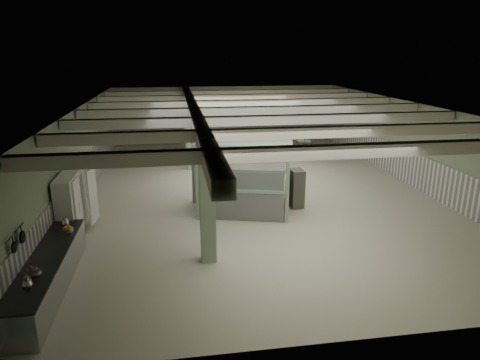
{
  "coord_description": "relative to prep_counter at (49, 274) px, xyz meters",
  "views": [
    {
      "loc": [
        -3.32,
        -17.04,
        5.73
      ],
      "look_at": [
        -1.06,
        -2.58,
        1.3
      ],
      "focal_mm": 32.0,
      "sensor_mm": 36.0,
      "label": 1
    }
  ],
  "objects": [
    {
      "name": "beam_e",
      "position": [
        6.54,
        9.5,
        2.96
      ],
      "size": [
        13.9,
        0.35,
        0.32
      ],
      "primitive_type": "cube",
      "color": "beige",
      "rests_on": "ceiling"
    },
    {
      "name": "floor",
      "position": [
        6.54,
        7.0,
        -0.46
      ],
      "size": [
        20.0,
        20.0,
        0.0
      ],
      "primitive_type": "plane",
      "color": "beige",
      "rests_on": "ground"
    },
    {
      "name": "guard_booth",
      "position": [
        5.77,
        5.01,
        1.36
      ],
      "size": [
        3.99,
        3.62,
        2.72
      ],
      "rotation": [
        0.0,
        0.0,
        -0.26
      ],
      "color": "#8BA887",
      "rests_on": "floor"
    },
    {
      "name": "wall_front",
      "position": [
        6.54,
        -3.0,
        1.34
      ],
      "size": [
        14.0,
        0.02,
        3.6
      ],
      "primitive_type": "cube",
      "color": "#8DA282",
      "rests_on": "floor"
    },
    {
      "name": "wall_left",
      "position": [
        -0.46,
        7.0,
        1.34
      ],
      "size": [
        0.02,
        20.0,
        3.6
      ],
      "primitive_type": "cube",
      "color": "#8DA282",
      "rests_on": "floor"
    },
    {
      "name": "skillet_far",
      "position": [
        -0.34,
        -0.35,
        1.17
      ],
      "size": [
        0.04,
        0.3,
        0.3
      ],
      "primitive_type": "cylinder",
      "rotation": [
        0.0,
        1.57,
        0.0
      ],
      "color": "black",
      "rests_on": "hook_rail"
    },
    {
      "name": "girder",
      "position": [
        4.04,
        7.0,
        2.92
      ],
      "size": [
        0.45,
        19.9,
        0.4
      ],
      "primitive_type": "cube",
      "color": "beige",
      "rests_on": "ceiling"
    },
    {
      "name": "column_c",
      "position": [
        4.04,
        11.0,
        1.34
      ],
      "size": [
        0.42,
        0.42,
        3.6
      ],
      "primitive_type": "cube",
      "color": "#97B18E",
      "rests_on": "floor"
    },
    {
      "name": "wainscot_back",
      "position": [
        6.54,
        16.98,
        0.29
      ],
      "size": [
        13.9,
        0.05,
        1.5
      ],
      "primitive_type": "cube",
      "color": "white",
      "rests_on": "floor"
    },
    {
      "name": "pendant_mid",
      "position": [
        7.04,
        7.5,
        2.59
      ],
      "size": [
        0.44,
        0.44,
        0.22
      ],
      "primitive_type": "cone",
      "rotation": [
        3.14,
        0.0,
        0.0
      ],
      "color": "#2A382B",
      "rests_on": "ceiling"
    },
    {
      "name": "skillet_near",
      "position": [
        -0.34,
        -0.9,
        1.17
      ],
      "size": [
        0.03,
        0.26,
        0.26
      ],
      "primitive_type": "cylinder",
      "rotation": [
        0.0,
        1.57,
        0.0
      ],
      "color": "black",
      "rests_on": "hook_rail"
    },
    {
      "name": "ceiling",
      "position": [
        6.54,
        7.0,
        3.14
      ],
      "size": [
        14.0,
        20.0,
        0.02
      ],
      "primitive_type": "cube",
      "color": "white",
      "rests_on": "wall_back"
    },
    {
      "name": "filing_cabinet",
      "position": [
        7.71,
        4.88,
        0.27
      ],
      "size": [
        0.53,
        0.71,
        1.46
      ],
      "primitive_type": "cube",
      "rotation": [
        0.0,
        0.0,
        0.09
      ],
      "color": "#525446",
      "rests_on": "floor"
    },
    {
      "name": "wainscot_left",
      "position": [
        -0.43,
        7.0,
        0.29
      ],
      "size": [
        0.05,
        19.9,
        1.5
      ],
      "primitive_type": "cube",
      "color": "white",
      "rests_on": "floor"
    },
    {
      "name": "veg_colander",
      "position": [
        -0.06,
        -0.84,
        0.53
      ],
      "size": [
        0.51,
        0.51,
        0.18
      ],
      "primitive_type": null,
      "rotation": [
        0.0,
        0.0,
        0.38
      ],
      "color": "#404045",
      "rests_on": "prep_counter"
    },
    {
      "name": "pendant_front",
      "position": [
        7.04,
        2.0,
        2.59
      ],
      "size": [
        0.44,
        0.44,
        0.22
      ],
      "primitive_type": "cone",
      "rotation": [
        3.14,
        0.0,
        0.0
      ],
      "color": "#2A382B",
      "rests_on": "ceiling"
    },
    {
      "name": "wall_back",
      "position": [
        6.54,
        17.0,
        1.34
      ],
      "size": [
        14.0,
        0.02,
        3.6
      ],
      "primitive_type": "cube",
      "color": "#8DA282",
      "rests_on": "floor"
    },
    {
      "name": "column_a",
      "position": [
        4.04,
        1.0,
        1.34
      ],
      "size": [
        0.42,
        0.42,
        3.6
      ],
      "primitive_type": "cube",
      "color": "#97B18E",
      "rests_on": "floor"
    },
    {
      "name": "beam_f",
      "position": [
        6.54,
        12.0,
        2.96
      ],
      "size": [
        13.9,
        0.35,
        0.32
      ],
      "primitive_type": "cube",
      "color": "beige",
      "rests_on": "ceiling"
    },
    {
      "name": "pitcher_far",
      "position": [
        0.05,
        1.86,
        0.6
      ],
      "size": [
        0.23,
        0.26,
        0.31
      ],
      "primitive_type": null,
      "rotation": [
        0.0,
        0.0,
        -0.09
      ],
      "color": "#A9A9AD",
      "rests_on": "prep_counter"
    },
    {
      "name": "walkin_cooler",
      "position": [
        -0.08,
        3.42,
        0.51
      ],
      "size": [
        0.76,
        2.12,
        1.94
      ],
      "color": "white",
      "rests_on": "floor"
    },
    {
      "name": "beam_g",
      "position": [
        6.54,
        14.5,
        2.96
      ],
      "size": [
        13.9,
        0.35,
        0.32
      ],
      "primitive_type": "cube",
      "color": "beige",
      "rests_on": "ceiling"
    },
    {
      "name": "beam_d",
      "position": [
        6.54,
        7.0,
        2.96
      ],
      "size": [
        13.9,
        0.35,
        0.32
      ],
      "primitive_type": "cube",
      "color": "beige",
      "rests_on": "ceiling"
    },
    {
      "name": "wall_right",
      "position": [
        13.54,
        7.0,
        1.34
      ],
      "size": [
        0.02,
        20.0,
        3.6
      ],
      "primitive_type": "cube",
      "color": "#8DA282",
      "rests_on": "floor"
    },
    {
      "name": "wainscot_right",
      "position": [
        13.52,
        7.0,
        0.29
      ],
      "size": [
        0.05,
        19.9,
        1.5
      ],
      "primitive_type": "cube",
      "color": "white",
      "rests_on": "floor"
    },
    {
      "name": "column_b",
      "position": [
        4.04,
        6.0,
        1.34
      ],
      "size": [
        0.42,
        0.42,
        3.6
      ],
      "primitive_type": "cube",
      "color": "#97B18E",
      "rests_on": "floor"
    },
    {
      "name": "beam_b",
      "position": [
        6.54,
        2.0,
        2.96
      ],
      "size": [
        13.9,
        0.35,
        0.32
      ],
      "primitive_type": "cube",
      "color": "beige",
      "rests_on": "ceiling"
    },
    {
      "name": "orange_bowl",
      "position": [
        0.18,
        1.54,
        0.49
      ],
      "size": [
        0.35,
        0.35,
        0.1
      ],
      "primitive_type": "cylinder",
      "rotation": [
        0.0,
        0.0,
        0.28
      ],
      "color": "#B2B2B7",
      "rests_on": "prep_counter"
    },
    {
      "name": "column_d",
      "position": [
        4.04,
        15.0,
        1.34
      ],
      "size": [
        0.42,
        0.42,
        3.6
      ],
      "primitive_type": "cube",
      "color": "#97B18E",
      "rests_on": "floor"
    },
    {
      "name": "pendant_back",
      "position": [
        7.04,
        12.5,
        2.59
      ],
      "size": [
        0.44,
        0.44,
        0.22
      ],
      "primitive_type": "cone",
      "rotation": [
        3.14,
        0.0,
        0.0
      ],
      "color": "#2A382B",
      "rests_on": "ceiling"
    },
    {
      "name": "hook_rail",
      "position": [
        -0.39,
        -0.6,
        1.39
      ],
      "size": [
        0.02,
        1.2,
        0.02
      ],
      "primitive_type": "cylinder",
      "rotation": [
        1.57,
        0.0,
        0.0
      ],
      "color": "black",
      "rests_on": "wall_left"
    },
    {
      "name": "prep_counter",
      "position": [
        0.0,
        0.0,
        0.0
      ],
      "size": [
        0.85,
        4.88,
        0.91
      ],
      "color": "#A9A9AD",
      "rests_on": "floor"
    },
    {
      "name": "beam_c",
      "position": [
        6.54,
        4.5,
        2.96
      ],
      "size": [
        13.9,
        0.35,
        0.32
      ],
      "primitive_type": "cube",
      "color": "beige",
      "rests_on": "ceiling"
    },
    {
      "name": "pitcher_near",
      "position": [
        0.03,
        -1.51,
        0.6
      ],
      "size": [
        0.26,
        0.29,
        0.31
      ],
      "primitive_type": null,
      "rotation": [
        0.0,
        0.0,
        -0.24
      ],
      "color": "#A9A9AD",
      "rests_on": "prep_counter"
    },
    {
      "name": "beam_a",
      "position": [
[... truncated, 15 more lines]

